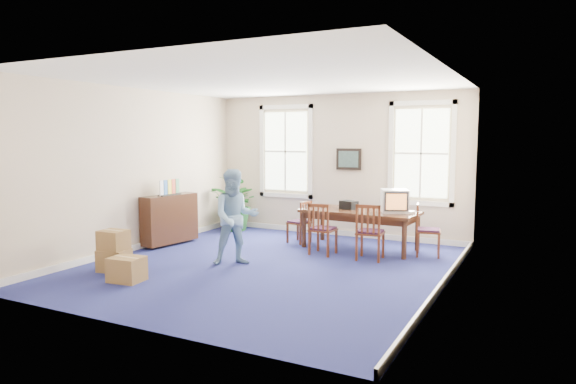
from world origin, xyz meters
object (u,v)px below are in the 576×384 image
at_px(man, 235,217).
at_px(credenza, 170,221).
at_px(chair_near_left, 323,229).
at_px(crt_tv, 394,201).
at_px(potted_plant, 237,203).
at_px(conference_table, 360,230).
at_px(cardboard_boxes, 126,250).

height_order(man, credenza, man).
bearing_deg(chair_near_left, crt_tv, -142.29).
bearing_deg(crt_tv, credenza, 175.10).
bearing_deg(man, potted_plant, 82.77).
bearing_deg(conference_table, cardboard_boxes, -127.10).
bearing_deg(potted_plant, chair_near_left, -25.90).
relative_size(conference_table, chair_near_left, 2.30).
xyz_separation_m(chair_near_left, credenza, (-3.20, -0.64, 0.00)).
bearing_deg(crt_tv, chair_near_left, -167.60).
distance_m(conference_table, crt_tv, 0.92).
bearing_deg(chair_near_left, potted_plant, -24.22).
bearing_deg(man, cardboard_boxes, -178.34).
distance_m(crt_tv, man, 3.17).
xyz_separation_m(potted_plant, cardboard_boxes, (0.38, -4.02, -0.30)).
distance_m(credenza, potted_plant, 2.05).
height_order(conference_table, potted_plant, potted_plant).
bearing_deg(chair_near_left, man, 54.95).
height_order(credenza, potted_plant, potted_plant).
xyz_separation_m(crt_tv, man, (-2.21, -2.26, -0.16)).
height_order(chair_near_left, credenza, same).
relative_size(crt_tv, cardboard_boxes, 0.42).
height_order(conference_table, chair_near_left, chair_near_left).
height_order(chair_near_left, man, man).
xyz_separation_m(chair_near_left, potted_plant, (-2.83, 1.38, 0.16)).
height_order(conference_table, crt_tv, crt_tv).
distance_m(man, credenza, 2.30).
height_order(conference_table, man, man).
bearing_deg(credenza, cardboard_boxes, -61.23).
distance_m(man, cardboard_boxes, 1.91).
distance_m(conference_table, man, 2.72).
bearing_deg(conference_table, credenza, -155.43).
xyz_separation_m(credenza, potted_plant, (0.36, 2.01, 0.16)).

